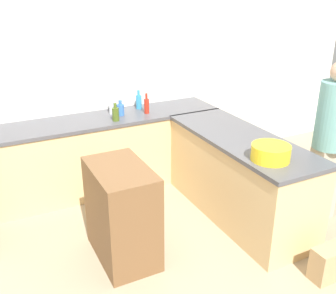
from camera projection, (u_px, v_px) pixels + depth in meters
name	position (u px, v px, depth m)	size (l,w,h in m)	color
ground_plane	(188.00, 293.00, 3.21)	(14.00, 14.00, 0.00)	tan
wall_back	(91.00, 74.00, 4.66)	(8.00, 0.06, 2.70)	white
counter_back	(104.00, 153.00, 4.74)	(2.84, 0.63, 0.90)	#D6B27A
counter_peninsula	(239.00, 176.00, 4.17)	(0.69, 1.89, 0.90)	#D6B27A
island_table	(122.00, 213.00, 3.50)	(0.47, 0.76, 0.90)	brown
mixing_bowl	(271.00, 153.00, 3.44)	(0.34, 0.34, 0.14)	yellow
olive_oil_bottle	(116.00, 114.00, 4.43)	(0.08, 0.08, 0.21)	#475B1E
hot_sauce_bottle	(147.00, 105.00, 4.68)	(0.06, 0.06, 0.25)	red
dish_soap_bottle	(139.00, 101.00, 4.86)	(0.07, 0.07, 0.24)	#338CBF
water_bottle_blue	(120.00, 109.00, 4.62)	(0.09, 0.09, 0.18)	#386BB7
vinegar_bottle_clear	(111.00, 105.00, 4.66)	(0.06, 0.06, 0.27)	silver
person_at_peninsula	(330.00, 138.00, 3.94)	(0.33, 0.33, 1.68)	#ADA38E
paper_bag	(329.00, 263.00, 3.33)	(0.31, 0.17, 0.30)	tan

